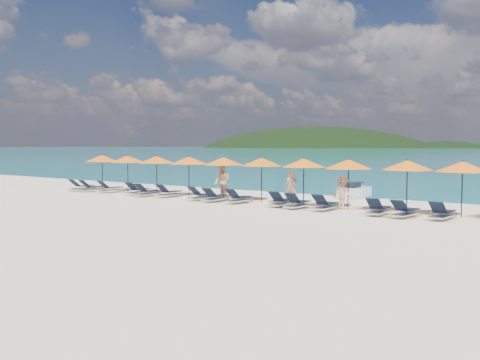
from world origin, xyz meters
The scene contains 32 objects.
ground centered at (0.00, 0.00, 0.00)m, with size 1400.00×1400.00×0.00m, color beige.
headland_main centered at (-300.00, 540.00, -38.00)m, with size 374.00×242.00×126.50m.
headland_small centered at (-150.00, 560.00, -35.00)m, with size 162.00×126.00×85.50m.
jetski centered at (2.78, 9.71, 0.34)m, with size 1.03×2.36×0.82m.
beachgoer_a centered at (1.94, 4.50, 0.83)m, with size 0.60×0.40×1.65m, color tan.
beachgoer_b centered at (-2.17, 4.32, 0.96)m, with size 0.93×0.54×1.91m, color tan.
beachgoer_c centered at (4.71, 4.34, 0.74)m, with size 0.95×0.44×1.47m, color tan.
umbrella_0 centered at (-12.32, 4.66, 2.02)m, with size 2.10×2.10×2.28m.
umbrella_1 centered at (-9.83, 4.62, 2.02)m, with size 2.10×2.10×2.28m.
umbrella_2 centered at (-7.32, 4.63, 2.02)m, with size 2.10×2.10×2.28m.
umbrella_3 centered at (-4.81, 4.66, 2.02)m, with size 2.10×2.10×2.28m.
umbrella_4 centered at (-2.48, 4.84, 2.02)m, with size 2.10×2.10×2.28m.
umbrella_5 centered at (-0.02, 4.84, 2.02)m, with size 2.10×2.10×2.28m.
umbrella_6 centered at (2.40, 4.89, 2.02)m, with size 2.10×2.10×2.28m.
umbrella_7 centered at (4.85, 4.61, 2.02)m, with size 2.10×2.10×2.28m.
umbrella_8 centered at (7.43, 4.84, 2.02)m, with size 2.10×2.10×2.28m.
umbrella_9 centered at (9.69, 4.65, 2.02)m, with size 2.10×2.10×2.28m.
lounger_0 centered at (-12.83, 3.42, 0.24)m, with size 0.66×1.72×0.66m.
lounger_1 centered at (-11.72, 3.39, 0.24)m, with size 0.77×1.75×0.66m.
lounger_2 centered at (-10.31, 3.65, 0.24)m, with size 0.72×1.73×0.66m.
lounger_3 centered at (-7.97, 3.72, 0.24)m, with size 0.78×1.75×0.66m.
lounger_4 centered at (-6.78, 3.35, 0.24)m, with size 0.73×1.74×0.66m.
lounger_5 centered at (-5.43, 3.71, 0.24)m, with size 0.65×1.71×0.66m.
lounger_6 centered at (-2.93, 3.57, 0.24)m, with size 0.77×1.75×0.66m.
lounger_7 centered at (-1.86, 3.38, 0.24)m, with size 0.72×1.73×0.66m.
lounger_8 centered at (-0.49, 3.54, 0.24)m, with size 0.68×1.72×0.66m.
lounger_9 centered at (1.96, 3.59, 0.24)m, with size 0.77×1.75×0.66m.
lounger_10 centered at (2.97, 3.39, 0.24)m, with size 0.71×1.73×0.66m.
lounger_11 centered at (4.30, 3.48, 0.24)m, with size 0.66×1.72×0.66m.
lounger_12 centered at (6.79, 3.40, 0.24)m, with size 0.72×1.73×0.66m.
lounger_13 centered at (7.91, 3.35, 0.24)m, with size 0.75×1.74×0.66m.
lounger_14 centered at (9.26, 3.61, 0.24)m, with size 0.67×1.72×0.66m.
Camera 1 is at (15.31, -17.31, 2.85)m, focal length 40.00 mm.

